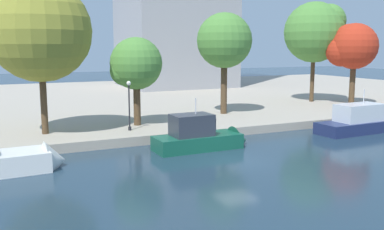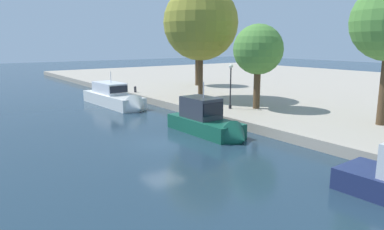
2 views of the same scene
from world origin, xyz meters
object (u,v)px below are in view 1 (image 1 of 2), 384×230
Objects in this scene: tree_1 at (42,31)px; motor_yacht_2 at (368,123)px; tree_3 at (136,64)px; lamp_post at (129,102)px; tree_2 at (351,46)px; motor_yacht_1 at (203,139)px; tree_4 at (316,30)px; tree_5 at (224,43)px.

motor_yacht_2 is at bearing -15.68° from tree_1.
lamp_post is at bearing -122.07° from tree_3.
tree_2 is at bearing 4.94° from tree_3.
tree_1 reaches higher than tree_3.
motor_yacht_1 is 15.00m from tree_1.
lamp_post reaches higher than motor_yacht_2.
motor_yacht_2 is 29.08m from tree_1.
tree_4 is (22.58, 14.22, 8.90)m from motor_yacht_1.
tree_3 is at bearing 155.68° from motor_yacht_2.
tree_2 is (24.34, 10.07, 6.92)m from motor_yacht_1.
tree_4 is at bearing 11.83° from tree_1.
tree_1 is at bearing 143.70° from motor_yacht_1.
tree_1 is 8.12m from tree_3.
tree_2 reaches higher than motor_yacht_2.
tree_2 is 16.75m from tree_5.
motor_yacht_2 is 15.85m from tree_5.
motor_yacht_1 is 0.61× the size of tree_4.
tree_3 is 26.31m from tree_4.
tree_4 reaches higher than motor_yacht_1.
tree_3 reaches higher than lamp_post.
tree_3 is at bearing 57.93° from lamp_post.
tree_5 reaches higher than tree_3.
tree_2 is 0.78× the size of tree_4.
tree_5 is at bearing 10.43° from tree_1.
tree_3 is at bearing 108.15° from motor_yacht_1.
tree_5 reaches higher than tree_2.
tree_3 is (1.29, 2.06, 2.95)m from lamp_post.
motor_yacht_2 is 1.39× the size of tree_3.
motor_yacht_2 is at bearing -112.54° from tree_4.
tree_4 reaches higher than tree_5.
tree_5 is at bearing 23.20° from lamp_post.
tree_1 reaches higher than tree_5.
motor_yacht_1 is 28.13m from tree_4.
tree_2 is at bearing 8.83° from lamp_post.
motor_yacht_2 is 21.51m from lamp_post.
lamp_post is 0.53× the size of tree_3.
tree_3 is at bearing -175.06° from tree_2.
tree_2 is 0.93× the size of tree_5.
tree_1 reaches higher than tree_2.
motor_yacht_2 is at bearing -22.45° from tree_3.
motor_yacht_1 is 1.86× the size of lamp_post.
tree_1 is at bearing -169.57° from tree_5.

